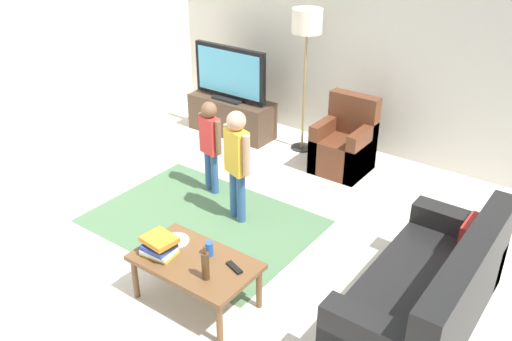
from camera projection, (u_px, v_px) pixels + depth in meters
ground at (218, 257)px, 5.13m from camera, size 7.80×7.80×0.00m
wall_back at (374, 44)px, 6.64m from camera, size 6.00×0.12×2.70m
wall_left at (3, 59)px, 6.06m from camera, size 0.12×6.00×2.70m
area_rug at (203, 221)px, 5.66m from camera, size 2.20×1.60×0.01m
tv_stand at (232, 116)px, 7.52m from camera, size 1.20×0.44×0.50m
tv at (230, 74)px, 7.22m from camera, size 1.10×0.28×0.71m
couch at (432, 297)px, 4.20m from camera, size 0.80×1.80×0.86m
armchair at (345, 146)px, 6.55m from camera, size 0.60×0.60×0.90m
floor_lamp at (307, 29)px, 6.48m from camera, size 0.36×0.36×1.78m
child_near_tv at (210, 139)px, 5.92m from camera, size 0.35×0.17×1.06m
child_center at (237, 156)px, 5.38m from camera, size 0.38×0.21×1.18m
coffee_table at (195, 265)px, 4.42m from camera, size 1.00×0.60×0.42m
book_stack at (159, 246)px, 4.42m from camera, size 0.29×0.24×0.17m
bottle at (205, 265)px, 4.14m from camera, size 0.06×0.06×0.29m
tv_remote at (234, 267)px, 4.30m from camera, size 0.18×0.10×0.02m
soda_can at (209, 249)px, 4.43m from camera, size 0.07×0.07×0.12m
plate at (176, 240)px, 4.62m from camera, size 0.22×0.22×0.02m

